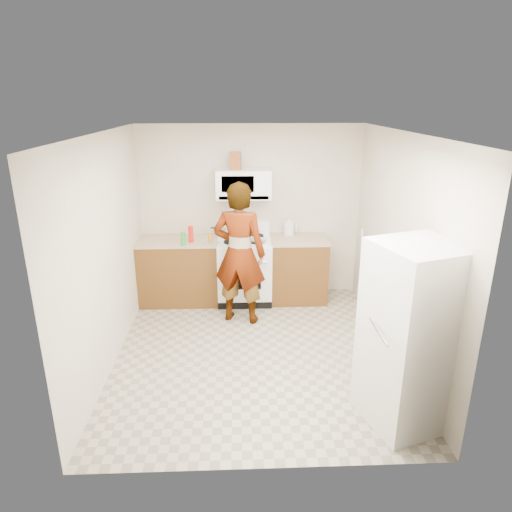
{
  "coord_description": "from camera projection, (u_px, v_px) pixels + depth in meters",
  "views": [
    {
      "loc": [
        -0.19,
        -4.71,
        2.83
      ],
      "look_at": [
        0.03,
        0.55,
        1.0
      ],
      "focal_mm": 32.0,
      "sensor_mm": 36.0,
      "label": 1
    }
  ],
  "objects": [
    {
      "name": "counter_right",
      "position": [
        299.0,
        239.0,
        6.51
      ],
      "size": [
        0.82,
        0.64,
        0.03
      ],
      "primitive_type": "cube",
      "color": "tan",
      "rests_on": "cabinet_right"
    },
    {
      "name": "kettle",
      "position": [
        289.0,
        228.0,
        6.66
      ],
      "size": [
        0.21,
        0.21,
        0.19
      ],
      "primitive_type": "cylinder",
      "rotation": [
        0.0,
        0.0,
        -0.43
      ],
      "color": "silver",
      "rests_on": "counter_right"
    },
    {
      "name": "fridge",
      "position": [
        411.0,
        336.0,
        4.0
      ],
      "size": [
        0.89,
        0.89,
        1.7
      ],
      "primitive_type": "cube",
      "rotation": [
        0.0,
        0.0,
        0.33
      ],
      "color": "silver",
      "rests_on": "floor"
    },
    {
      "name": "back_wall",
      "position": [
        250.0,
        212.0,
        6.66
      ],
      "size": [
        3.2,
        0.02,
        2.5
      ],
      "primitive_type": "cube",
      "color": "beige",
      "rests_on": "floor"
    },
    {
      "name": "cabinet_right",
      "position": [
        298.0,
        270.0,
        6.66
      ],
      "size": [
        0.8,
        0.62,
        0.9
      ],
      "primitive_type": "cube",
      "color": "brown",
      "rests_on": "floor"
    },
    {
      "name": "broom",
      "position": [
        361.0,
        267.0,
        6.39
      ],
      "size": [
        0.14,
        0.24,
        1.16
      ],
      "primitive_type": "cylinder",
      "rotation": [
        0.14,
        -0.14,
        0.29
      ],
      "color": "white",
      "rests_on": "floor"
    },
    {
      "name": "tray",
      "position": [
        257.0,
        240.0,
        6.35
      ],
      "size": [
        0.29,
        0.22,
        0.05
      ],
      "primitive_type": "cube",
      "rotation": [
        0.0,
        0.0,
        -0.29
      ],
      "color": "white",
      "rests_on": "gas_range"
    },
    {
      "name": "saucepan",
      "position": [
        229.0,
        231.0,
        6.57
      ],
      "size": [
        0.32,
        0.32,
        0.13
      ],
      "primitive_type": "cylinder",
      "rotation": [
        0.0,
        0.0,
        -0.41
      ],
      "color": "silver",
      "rests_on": "gas_range"
    },
    {
      "name": "pot_lid",
      "position": [
        211.0,
        243.0,
        6.28
      ],
      "size": [
        0.25,
        0.25,
        0.01
      ],
      "primitive_type": "cylinder",
      "rotation": [
        0.0,
        0.0,
        0.03
      ],
      "color": "silver",
      "rests_on": "counter_left"
    },
    {
      "name": "gas_range",
      "position": [
        244.0,
        269.0,
        6.61
      ],
      "size": [
        0.76,
        0.65,
        1.13
      ],
      "color": "white",
      "rests_on": "floor"
    },
    {
      "name": "bottle_green_cap",
      "position": [
        183.0,
        239.0,
        6.15
      ],
      "size": [
        0.06,
        0.06,
        0.19
      ],
      "primitive_type": "cylinder",
      "rotation": [
        0.0,
        0.0,
        0.1
      ],
      "color": "#1A8F30",
      "rests_on": "counter_left"
    },
    {
      "name": "cabinet_left",
      "position": [
        180.0,
        272.0,
        6.6
      ],
      "size": [
        1.12,
        0.62,
        0.9
      ],
      "primitive_type": "cube",
      "color": "brown",
      "rests_on": "floor"
    },
    {
      "name": "counter_left",
      "position": [
        178.0,
        241.0,
        6.44
      ],
      "size": [
        1.14,
        0.64,
        0.03
      ],
      "primitive_type": "cube",
      "color": "tan",
      "rests_on": "cabinet_left"
    },
    {
      "name": "bottle_spray",
      "position": [
        191.0,
        234.0,
        6.29
      ],
      "size": [
        0.09,
        0.09,
        0.23
      ],
      "primitive_type": "cylinder",
      "rotation": [
        0.0,
        0.0,
        -0.33
      ],
      "color": "red",
      "rests_on": "counter_left"
    },
    {
      "name": "person",
      "position": [
        240.0,
        254.0,
        5.85
      ],
      "size": [
        0.78,
        0.62,
        1.87
      ],
      "primitive_type": "imported",
      "rotation": [
        0.0,
        0.0,
        2.86
      ],
      "color": "tan",
      "rests_on": "floor"
    },
    {
      "name": "right_wall",
      "position": [
        399.0,
        249.0,
        5.03
      ],
      "size": [
        0.02,
        3.6,
        2.5
      ],
      "primitive_type": "cube",
      "color": "beige",
      "rests_on": "floor"
    },
    {
      "name": "floor",
      "position": [
        255.0,
        351.0,
        5.38
      ],
      "size": [
        3.6,
        3.6,
        0.0
      ],
      "primitive_type": "plane",
      "color": "gray",
      "rests_on": "ground"
    },
    {
      "name": "microwave",
      "position": [
        244.0,
        184.0,
        6.34
      ],
      "size": [
        0.76,
        0.38,
        0.4
      ],
      "primitive_type": "cube",
      "color": "white",
      "rests_on": "back_wall"
    },
    {
      "name": "jug",
      "position": [
        236.0,
        161.0,
        6.2
      ],
      "size": [
        0.16,
        0.16,
        0.24
      ],
      "primitive_type": "cube",
      "rotation": [
        0.0,
        0.0,
        -0.14
      ],
      "color": "brown",
      "rests_on": "microwave"
    },
    {
      "name": "bottle_hot_sauce",
      "position": [
        210.0,
        238.0,
        6.28
      ],
      "size": [
        0.05,
        0.05,
        0.14
      ],
      "primitive_type": "cylinder",
      "rotation": [
        0.0,
        0.0,
        0.17
      ],
      "color": "orange",
      "rests_on": "counter_left"
    }
  ]
}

